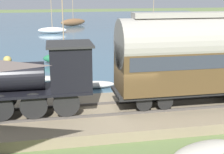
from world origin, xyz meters
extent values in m
plane|color=#607542|center=(0.00, 0.00, 0.00)|extent=(200.00, 200.00, 0.00)
cube|color=#426075|center=(43.02, 0.00, 0.00)|extent=(80.00, 80.00, 0.01)
cube|color=#84755B|center=(0.12, 0.00, 0.24)|extent=(5.21, 56.00, 0.48)
cube|color=#4C4742|center=(-0.64, 0.00, 0.54)|extent=(0.07, 54.88, 0.12)
cube|color=#4C4742|center=(0.88, 0.00, 0.54)|extent=(0.07, 54.88, 0.12)
cylinder|color=black|center=(-0.64, 2.81, 1.19)|extent=(0.12, 1.19, 1.19)
cylinder|color=black|center=(0.88, 2.81, 1.19)|extent=(0.12, 1.19, 1.19)
cylinder|color=black|center=(-0.64, 4.23, 1.19)|extent=(0.12, 1.19, 1.19)
cylinder|color=black|center=(0.88, 4.23, 1.19)|extent=(0.12, 1.19, 1.19)
cylinder|color=black|center=(-0.64, 5.65, 1.19)|extent=(0.12, 1.19, 1.19)
cylinder|color=black|center=(0.88, 5.65, 1.19)|extent=(0.12, 1.19, 1.19)
cube|color=black|center=(0.12, 4.23, 1.67)|extent=(2.01, 5.15, 0.12)
cylinder|color=black|center=(0.12, 5.26, 2.36)|extent=(1.26, 3.09, 1.26)
sphere|color=tan|center=(0.12, 5.26, 3.13)|extent=(0.36, 0.36, 0.36)
cube|color=black|center=(0.12, 2.56, 2.71)|extent=(1.91, 1.80, 1.96)
cube|color=#282828|center=(0.12, 2.56, 3.74)|extent=(2.11, 2.04, 0.10)
cylinder|color=black|center=(0.88, -5.50, 0.98)|extent=(0.12, 0.76, 0.76)
cylinder|color=black|center=(-0.64, -1.79, 0.98)|extent=(0.12, 0.76, 0.76)
cylinder|color=black|center=(0.88, -1.79, 0.98)|extent=(0.12, 0.76, 0.76)
cylinder|color=black|center=(-0.64, -0.77, 0.98)|extent=(0.12, 0.76, 0.76)
cylinder|color=black|center=(0.88, -0.77, 0.98)|extent=(0.12, 0.76, 0.76)
cube|color=black|center=(0.12, -3.64, 1.29)|extent=(2.03, 8.22, 0.16)
cube|color=#4C381E|center=(0.12, -3.64, 2.51)|extent=(2.25, 7.90, 2.29)
cube|color=#2D333D|center=(0.12, -3.64, 2.91)|extent=(2.28, 7.40, 0.64)
cylinder|color=gray|center=(0.12, -3.64, 3.65)|extent=(2.37, 7.90, 2.37)
cube|color=gray|center=(0.12, -3.64, 4.96)|extent=(0.79, 6.58, 0.24)
ellipsoid|color=#B72D23|center=(34.42, -12.66, 0.47)|extent=(3.24, 5.67, 0.93)
cylinder|color=#9E8460|center=(34.42, -12.66, 4.22)|extent=(0.10, 0.10, 6.57)
ellipsoid|color=brown|center=(43.64, -0.57, 0.65)|extent=(3.72, 5.08, 1.28)
ellipsoid|color=white|center=(33.53, 3.24, 0.46)|extent=(1.57, 4.27, 0.90)
cylinder|color=#9E8460|center=(33.53, 3.24, 3.74)|extent=(0.10, 0.10, 5.68)
ellipsoid|color=#236B42|center=(12.88, 2.35, 0.49)|extent=(1.16, 3.62, 0.96)
cylinder|color=#9E8460|center=(12.88, 2.35, 4.18)|extent=(0.10, 0.10, 6.42)
ellipsoid|color=beige|center=(5.26, 0.88, 0.23)|extent=(1.02, 2.85, 0.45)
ellipsoid|color=#B7B2A3|center=(7.41, 4.18, 0.21)|extent=(1.09, 2.97, 0.40)
ellipsoid|color=#B7B2A3|center=(-4.03, -2.12, 0.22)|extent=(1.88, 3.00, 0.44)
camera|label=1|loc=(-13.79, 3.28, 6.01)|focal=50.00mm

